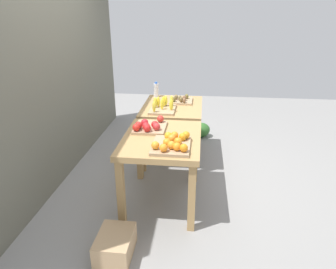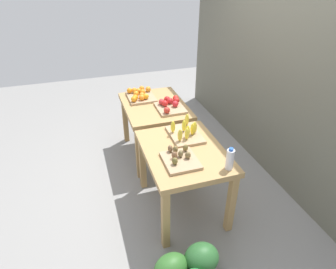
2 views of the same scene
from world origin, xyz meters
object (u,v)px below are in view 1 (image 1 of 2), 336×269
(display_table_left, at_px, (162,147))
(cardboard_produce_box, at_px, (115,245))
(orange_bin, at_px, (172,143))
(watermelon_pile, at_px, (191,128))
(display_table_right, at_px, (172,113))
(banana_crate, at_px, (163,107))
(kiwi_bin, at_px, (181,100))
(apple_bin, at_px, (149,126))
(water_bottle, at_px, (156,90))

(display_table_left, distance_m, cardboard_produce_box, 1.08)
(display_table_left, bearing_deg, cardboard_produce_box, 160.97)
(display_table_left, relative_size, orange_bin, 2.36)
(display_table_left, bearing_deg, watermelon_pile, -6.79)
(display_table_right, xyz_separation_m, watermelon_pile, (0.86, -0.24, -0.53))
(orange_bin, bearing_deg, cardboard_produce_box, 144.58)
(banana_crate, bearing_deg, kiwi_bin, -26.85)
(cardboard_produce_box, bearing_deg, kiwi_bin, -10.59)
(display_table_right, distance_m, cardboard_produce_box, 2.09)
(display_table_right, relative_size, banana_crate, 2.36)
(banana_crate, bearing_deg, display_table_right, -23.32)
(display_table_left, bearing_deg, kiwi_bin, -4.60)
(watermelon_pile, bearing_deg, cardboard_produce_box, 169.35)
(orange_bin, xyz_separation_m, banana_crate, (1.14, 0.24, 0.00))
(display_table_left, distance_m, apple_bin, 0.28)
(water_bottle, distance_m, watermelon_pile, 1.02)
(cardboard_produce_box, bearing_deg, orange_bin, -35.42)
(apple_bin, bearing_deg, display_table_left, -136.72)
(banana_crate, xyz_separation_m, watermelon_pile, (1.10, -0.34, -0.69))
(orange_bin, bearing_deg, apple_bin, 34.46)
(watermelon_pile, bearing_deg, water_bottle, 130.36)
(display_table_right, relative_size, orange_bin, 2.36)
(kiwi_bin, bearing_deg, display_table_left, 175.40)
(apple_bin, relative_size, kiwi_bin, 1.14)
(display_table_right, distance_m, watermelon_pile, 1.04)
(apple_bin, bearing_deg, water_bottle, 5.29)
(apple_bin, bearing_deg, watermelon_pile, -12.39)
(banana_crate, height_order, kiwi_bin, banana_crate)
(display_table_left, relative_size, cardboard_produce_box, 2.60)
(orange_bin, height_order, kiwi_bin, orange_bin)
(orange_bin, relative_size, kiwi_bin, 1.22)
(orange_bin, bearing_deg, watermelon_pile, -2.60)
(apple_bin, relative_size, water_bottle, 1.84)
(apple_bin, xyz_separation_m, water_bottle, (1.36, 0.13, 0.06))
(orange_bin, bearing_deg, display_table_left, 27.36)
(display_table_right, distance_m, banana_crate, 0.31)
(orange_bin, relative_size, water_bottle, 1.98)
(display_table_right, height_order, water_bottle, water_bottle)
(water_bottle, relative_size, watermelon_pile, 0.35)
(display_table_right, height_order, kiwi_bin, kiwi_bin)
(kiwi_bin, bearing_deg, banana_crate, 153.15)
(display_table_left, bearing_deg, water_bottle, 10.62)
(display_table_right, bearing_deg, banana_crate, 156.68)
(kiwi_bin, distance_m, watermelon_pile, 0.98)
(display_table_left, height_order, display_table_right, same)
(banana_crate, height_order, cardboard_produce_box, banana_crate)
(display_table_right, xyz_separation_m, banana_crate, (-0.24, 0.10, 0.16))
(apple_bin, distance_m, cardboard_produce_box, 1.27)
(apple_bin, bearing_deg, cardboard_produce_box, 172.42)
(water_bottle, relative_size, cardboard_produce_box, 0.56)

